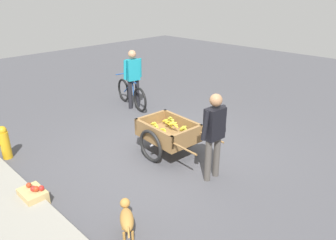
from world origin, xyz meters
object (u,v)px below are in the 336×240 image
Objects in this scene: dog at (127,218)px; fire_hydrant at (5,142)px; vendor_person at (214,130)px; cyclist_person at (133,74)px; fruit_cart at (168,134)px; plastic_bucket at (159,123)px; mixed_fruit_crate at (33,196)px; bicycle at (131,94)px.

dog is 3.31m from fire_hydrant.
vendor_person reaches higher than fire_hydrant.
vendor_person is 3.89m from cyclist_person.
plastic_bucket is at bearing -35.61° from fruit_cart.
dog is 1.67m from mixed_fruit_crate.
bicycle is at bearing -25.38° from fruit_cart.
fruit_cart is 2.31m from dog.
vendor_person reaches higher than dog.
dog is 1.31× the size of mixed_fruit_crate.
bicycle is at bearing -59.35° from mixed_fruit_crate.
cyclist_person is 3.61m from fire_hydrant.
fruit_cart is at bearing -4.88° from vendor_person.
vendor_person is 4.08m from bicycle.
dog is 0.86× the size of fire_hydrant.
vendor_person is 5.80× the size of plastic_bucket.
cyclist_person reaches higher than fire_hydrant.
plastic_bucket is (-1.61, 0.51, -0.23)m from bicycle.
fruit_cart is 2.84m from cyclist_person.
fruit_cart is 1.04× the size of bicycle.
fruit_cart is at bearing 154.62° from bicycle.
mixed_fruit_crate is at bearing 119.19° from cyclist_person.
dog is (-3.82, 3.25, -0.08)m from bicycle.
fire_hydrant is at bearing 5.64° from dog.
fire_hydrant is at bearing 98.50° from bicycle.
fire_hydrant reaches higher than dog.
cyclist_person is (2.51, -1.23, 0.50)m from fruit_cart.
mixed_fruit_crate is at bearing 120.65° from bicycle.
dog is 2.18× the size of plastic_bucket.
vendor_person is 0.97× the size of cyclist_person.
bicycle is 2.83× the size of dog.
mixed_fruit_crate reaches higher than plastic_bucket.
fire_hydrant is at bearing 70.75° from plastic_bucket.
plastic_bucket is at bearing -78.71° from mixed_fruit_crate.
dog is (-3.68, 3.22, -0.67)m from cyclist_person.
fruit_cart is at bearing 153.93° from cyclist_person.
dog is 3.53m from plastic_bucket.
vendor_person is 2.29× the size of fire_hydrant.
fruit_cart is 1.11× the size of vendor_person.
fruit_cart is 2.62m from mixed_fruit_crate.
cyclist_person reaches higher than mixed_fruit_crate.
dog is at bearing 139.65° from bicycle.
mixed_fruit_crate is (1.53, 2.47, -0.79)m from vendor_person.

